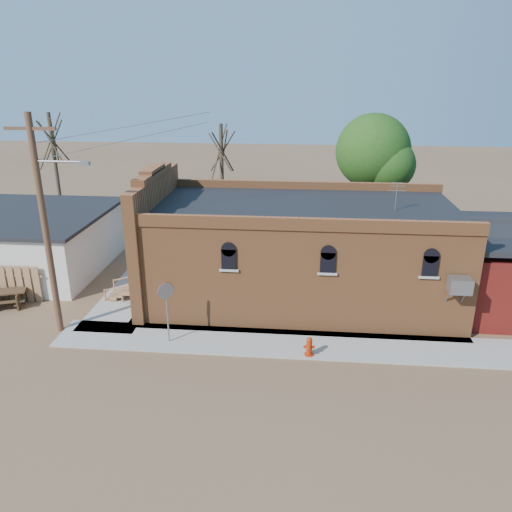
# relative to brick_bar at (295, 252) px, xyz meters

# --- Properties ---
(ground) EXTENTS (120.00, 120.00, 0.00)m
(ground) POSITION_rel_brick_bar_xyz_m (-1.64, -5.49, -2.34)
(ground) COLOR brown
(ground) RESTS_ON ground
(sidewalk_south) EXTENTS (19.00, 2.20, 0.08)m
(sidewalk_south) POSITION_rel_brick_bar_xyz_m (-0.14, -4.59, -2.30)
(sidewalk_south) COLOR #9E9991
(sidewalk_south) RESTS_ON ground
(sidewalk_west) EXTENTS (2.60, 10.00, 0.08)m
(sidewalk_west) POSITION_rel_brick_bar_xyz_m (-7.94, 0.51, -2.30)
(sidewalk_west) COLOR #9E9991
(sidewalk_west) RESTS_ON ground
(brick_bar) EXTENTS (16.40, 7.97, 6.30)m
(brick_bar) POSITION_rel_brick_bar_xyz_m (0.00, 0.00, 0.00)
(brick_bar) COLOR #A55F32
(brick_bar) RESTS_ON ground
(red_shed) EXTENTS (5.40, 6.40, 4.30)m
(red_shed) POSITION_rel_brick_bar_xyz_m (9.86, 0.01, -0.07)
(red_shed) COLOR #5A160F
(red_shed) RESTS_ON ground
(utility_pole) EXTENTS (3.12, 0.26, 9.00)m
(utility_pole) POSITION_rel_brick_bar_xyz_m (-9.79, -4.29, 2.43)
(utility_pole) COLOR #513520
(utility_pole) RESTS_ON ground
(tree_bare_near) EXTENTS (2.80, 2.80, 7.65)m
(tree_bare_near) POSITION_rel_brick_bar_xyz_m (-4.64, 7.51, 3.62)
(tree_bare_near) COLOR #4E402C
(tree_bare_near) RESTS_ON ground
(tree_bare_far) EXTENTS (2.80, 2.80, 8.16)m
(tree_bare_far) POSITION_rel_brick_bar_xyz_m (-15.64, 8.51, 4.02)
(tree_bare_far) COLOR #4E402C
(tree_bare_far) RESTS_ON ground
(tree_leafy) EXTENTS (4.40, 4.40, 8.15)m
(tree_leafy) POSITION_rel_brick_bar_xyz_m (4.36, 8.01, 3.59)
(tree_leafy) COLOR #4E402C
(tree_leafy) RESTS_ON ground
(fire_hydrant) EXTENTS (0.46, 0.45, 0.77)m
(fire_hydrant) POSITION_rel_brick_bar_xyz_m (0.71, -5.46, -1.88)
(fire_hydrant) COLOR #AB2709
(fire_hydrant) RESTS_ON sidewalk_south
(stop_sign) EXTENTS (0.55, 0.53, 2.60)m
(stop_sign) POSITION_rel_brick_bar_xyz_m (-4.95, -4.91, -0.26)
(stop_sign) COLOR gray
(stop_sign) RESTS_ON sidewalk_south
(trash_barrel) EXTENTS (0.53, 0.53, 0.79)m
(trash_barrel) POSITION_rel_brick_bar_xyz_m (-6.94, 0.86, -1.86)
(trash_barrel) COLOR navy
(trash_barrel) RESTS_ON sidewalk_west
(picnic_table) EXTENTS (2.21, 1.94, 0.77)m
(picnic_table) POSITION_rel_brick_bar_xyz_m (-13.43, -2.29, -1.83)
(picnic_table) COLOR #48321C
(picnic_table) RESTS_ON ground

